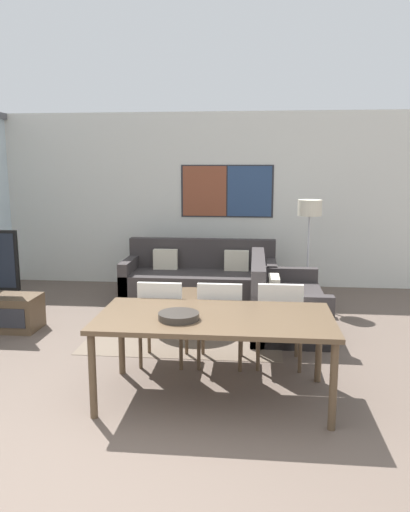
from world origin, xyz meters
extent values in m
plane|color=brown|center=(0.00, 0.00, 0.00)|extent=(24.00, 24.00, 0.00)
cube|color=silver|center=(0.00, 5.23, 1.40)|extent=(7.39, 0.06, 2.80)
cube|color=#2D2D33|center=(0.50, 5.19, 1.55)|extent=(1.49, 0.01, 0.84)
cube|color=brown|center=(0.14, 5.18, 1.55)|extent=(0.71, 0.02, 0.80)
cube|color=navy|center=(0.86, 5.18, 1.55)|extent=(0.71, 0.02, 0.80)
cube|color=#706051|center=(0.16, 2.88, 0.00)|extent=(2.21, 1.96, 0.01)
cube|color=#383333|center=(0.16, 4.19, 0.21)|extent=(2.22, 0.88, 0.42)
cube|color=#383333|center=(0.16, 4.55, 0.43)|extent=(2.22, 0.16, 0.86)
cube|color=#383333|center=(-0.88, 4.19, 0.30)|extent=(0.14, 0.88, 0.60)
cube|color=#383333|center=(1.20, 4.19, 0.30)|extent=(0.14, 0.88, 0.60)
cube|color=beige|center=(-0.37, 4.37, 0.57)|extent=(0.36, 0.12, 0.30)
cube|color=beige|center=(0.69, 4.37, 0.57)|extent=(0.36, 0.12, 0.30)
cube|color=#383333|center=(1.36, 3.04, 0.21)|extent=(0.88, 1.59, 0.42)
cube|color=#383333|center=(1.00, 3.04, 0.43)|extent=(0.16, 1.59, 0.86)
cube|color=#383333|center=(1.36, 2.31, 0.30)|extent=(0.88, 0.14, 0.60)
cube|color=#383333|center=(1.36, 3.77, 0.30)|extent=(0.88, 0.14, 0.60)
cube|color=beige|center=(1.18, 2.68, 0.57)|extent=(0.12, 0.36, 0.30)
cylinder|color=brown|center=(0.16, 2.88, 0.01)|extent=(0.43, 0.43, 0.03)
cylinder|color=brown|center=(0.16, 2.88, 0.18)|extent=(0.17, 0.17, 0.36)
cylinder|color=brown|center=(0.16, 2.88, 0.38)|extent=(0.97, 0.97, 0.04)
cube|color=brown|center=(0.63, 1.07, 0.71)|extent=(1.96, 0.98, 0.04)
cylinder|color=brown|center=(-0.29, 0.64, 0.35)|extent=(0.06, 0.06, 0.69)
cylinder|color=brown|center=(1.55, 0.64, 0.35)|extent=(0.06, 0.06, 0.69)
cylinder|color=brown|center=(-0.29, 1.50, 0.35)|extent=(0.06, 0.06, 0.69)
cylinder|color=brown|center=(1.55, 1.50, 0.35)|extent=(0.06, 0.06, 0.69)
cube|color=beige|center=(0.06, 1.84, 0.42)|extent=(0.46, 0.46, 0.06)
cube|color=beige|center=(0.06, 1.63, 0.66)|extent=(0.42, 0.05, 0.42)
cylinder|color=brown|center=(-0.14, 1.64, 0.19)|extent=(0.04, 0.04, 0.39)
cylinder|color=brown|center=(0.26, 1.64, 0.19)|extent=(0.04, 0.04, 0.39)
cylinder|color=brown|center=(-0.14, 2.04, 0.19)|extent=(0.04, 0.04, 0.39)
cylinder|color=brown|center=(0.26, 2.04, 0.19)|extent=(0.04, 0.04, 0.39)
cube|color=beige|center=(0.63, 1.85, 0.42)|extent=(0.46, 0.46, 0.06)
cube|color=beige|center=(0.63, 1.65, 0.66)|extent=(0.42, 0.05, 0.42)
cylinder|color=brown|center=(0.43, 1.65, 0.19)|extent=(0.04, 0.04, 0.39)
cylinder|color=brown|center=(0.83, 1.65, 0.19)|extent=(0.04, 0.04, 0.39)
cylinder|color=brown|center=(0.43, 2.05, 0.19)|extent=(0.04, 0.04, 0.39)
cylinder|color=brown|center=(0.83, 2.05, 0.19)|extent=(0.04, 0.04, 0.39)
cube|color=beige|center=(1.20, 1.89, 0.42)|extent=(0.46, 0.46, 0.06)
cube|color=beige|center=(1.20, 1.68, 0.66)|extent=(0.42, 0.05, 0.42)
cylinder|color=brown|center=(1.00, 1.69, 0.19)|extent=(0.04, 0.04, 0.39)
cylinder|color=brown|center=(1.40, 1.69, 0.19)|extent=(0.04, 0.04, 0.39)
cylinder|color=brown|center=(1.00, 2.09, 0.19)|extent=(0.04, 0.04, 0.39)
cylinder|color=brown|center=(1.40, 2.09, 0.19)|extent=(0.04, 0.04, 0.39)
cylinder|color=#332D28|center=(0.35, 0.94, 0.76)|extent=(0.33, 0.33, 0.06)
torus|color=#332D28|center=(0.35, 0.94, 0.78)|extent=(0.33, 0.33, 0.02)
cylinder|color=#2D2D33|center=(1.71, 4.11, 0.01)|extent=(0.28, 0.28, 0.02)
cylinder|color=#B7B7BC|center=(1.71, 4.11, 0.65)|extent=(0.03, 0.03, 1.25)
cylinder|color=beige|center=(1.71, 4.11, 1.38)|extent=(0.33, 0.33, 0.22)
camera|label=1|loc=(0.95, -2.90, 1.97)|focal=35.00mm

